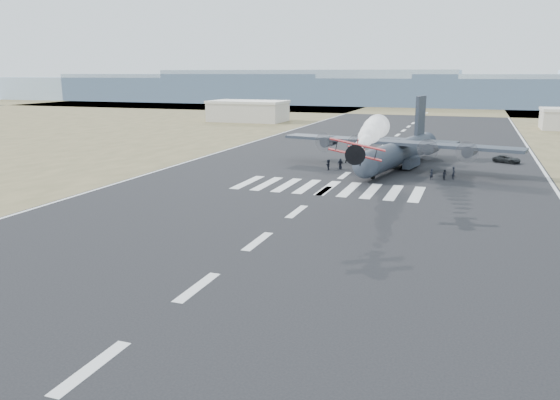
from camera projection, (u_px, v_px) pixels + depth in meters
The scene contains 20 objects.
ground at pixel (92, 368), 29.35m from camera, with size 500.00×500.00×0.00m, color black.
scrub_far at pixel (432, 109), 240.35m from camera, with size 500.00×80.00×0.00m, color brown.
runway_markings at pixel (344, 175), 84.39m from camera, with size 60.00×260.00×0.01m, color silver, non-canonical shape.
ridge_seg_a at pixel (104, 88), 330.13m from camera, with size 150.00×50.00×13.00m, color #879CAC.
ridge_seg_b at pixel (200, 87), 308.66m from camera, with size 150.00×50.00×15.00m, color #879CAC.
ridge_seg_c at pixel (310, 87), 287.19m from camera, with size 150.00×50.00×17.00m, color #879CAC.
ridge_seg_d at pixel (438, 92), 266.40m from camera, with size 150.00×50.00×13.00m, color #879CAC.
hangar_left at pixel (248, 111), 178.60m from camera, with size 24.50×14.50×6.70m.
aerobatic_biplane at pixel (355, 151), 56.58m from camera, with size 5.77×5.25×2.75m.
smoke_trail at pixel (374, 128), 77.49m from camera, with size 4.46×26.79×3.65m.
transport_aircraft at pixel (399, 150), 90.75m from camera, with size 39.50×32.34×11.44m.
support_vehicle at pixel (507, 159), 96.17m from camera, with size 2.16×4.69×1.30m, color black.
crew_a at pixel (454, 173), 81.25m from camera, with size 0.69×0.56×1.88m, color black.
crew_b at pixel (375, 169), 84.68m from camera, with size 0.92×0.57×1.90m, color black.
crew_c at pixel (364, 164), 89.82m from camera, with size 1.19×0.55×1.85m, color black.
crew_d at pixel (340, 164), 89.66m from camera, with size 1.06×0.54×1.81m, color black.
crew_e at pixel (340, 164), 89.97m from camera, with size 0.81×0.50×1.67m, color black.
crew_f at pixel (328, 165), 88.93m from camera, with size 1.63×0.53×1.76m, color black.
crew_g at pixel (431, 174), 80.68m from camera, with size 0.60×0.50×1.65m, color black.
crew_h at pixel (445, 175), 80.78m from camera, with size 0.76×0.47×1.56m, color black.
Camera 1 is at (18.47, -21.59, 15.46)m, focal length 35.00 mm.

